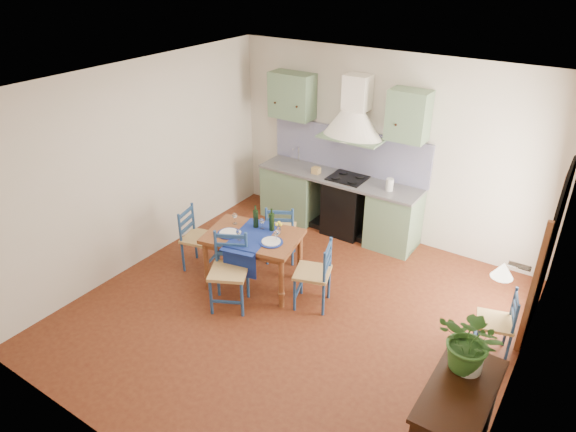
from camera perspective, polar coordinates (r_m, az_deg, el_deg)
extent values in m
plane|color=#471A0F|center=(6.50, 0.61, -10.73)|extent=(5.00, 5.00, 0.00)
cube|color=beige|center=(7.77, 10.87, 7.39)|extent=(5.00, 0.04, 2.80)
cube|color=slate|center=(8.51, 0.50, 2.73)|extent=(0.90, 0.60, 0.88)
cube|color=slate|center=(7.78, 11.66, -0.44)|extent=(0.70, 0.60, 0.88)
cube|color=black|center=(8.06, 6.46, 1.04)|extent=(0.60, 0.58, 0.88)
cube|color=slate|center=(7.93, 5.68, 4.28)|extent=(2.60, 0.64, 0.04)
cube|color=silver|center=(8.33, 0.51, 5.57)|extent=(0.45, 0.40, 0.03)
cylinder|color=silver|center=(8.41, 1.19, 6.93)|extent=(0.02, 0.02, 0.26)
cube|color=black|center=(7.86, 6.65, 4.20)|extent=(0.55, 0.48, 0.02)
cube|color=black|center=(8.35, 5.57, -1.02)|extent=(2.60, 0.50, 0.08)
cube|color=#090954|center=(8.02, 6.74, 7.29)|extent=(2.65, 0.05, 0.68)
cube|color=slate|center=(8.13, 0.46, 13.23)|extent=(0.70, 0.34, 0.70)
cube|color=slate|center=(7.31, 13.25, 10.81)|extent=(0.55, 0.34, 0.70)
cone|color=white|center=(7.62, 7.20, 10.04)|extent=(0.96, 0.96, 0.40)
cube|color=white|center=(7.57, 7.72, 13.45)|extent=(0.36, 0.30, 0.50)
cube|color=beige|center=(5.03, 25.51, -7.06)|extent=(0.04, 5.00, 2.80)
cube|color=black|center=(6.53, 26.62, -5.09)|extent=(0.03, 1.00, 1.65)
cylinder|color=black|center=(6.16, 28.23, 1.40)|extent=(0.03, 1.00, 1.00)
cube|color=brown|center=(6.06, 25.54, -7.41)|extent=(0.06, 0.06, 1.65)
cube|color=brown|center=(7.00, 27.15, -2.97)|extent=(0.06, 0.06, 1.65)
cube|color=brown|center=(6.65, 27.09, -3.04)|extent=(0.04, 0.55, 1.96)
cylinder|color=silver|center=(3.98, 24.35, -5.09)|extent=(0.15, 0.04, 0.04)
cone|color=#FFEDC6|center=(4.03, 22.79, -5.55)|extent=(0.16, 0.16, 0.12)
cube|color=beige|center=(7.27, -16.14, 5.32)|extent=(0.04, 5.00, 2.80)
cube|color=white|center=(5.23, 0.77, 14.06)|extent=(5.00, 5.00, 0.01)
cube|color=brown|center=(6.62, -3.90, -2.32)|extent=(1.33, 1.02, 0.05)
cube|color=brown|center=(6.66, -3.89, -2.80)|extent=(1.19, 0.88, 0.08)
cylinder|color=brown|center=(6.80, -9.03, -5.51)|extent=(0.07, 0.07, 0.71)
cylinder|color=brown|center=(7.28, -6.47, -2.90)|extent=(0.07, 0.07, 0.71)
cylinder|color=brown|center=(6.39, -0.75, -7.51)|extent=(0.07, 0.07, 0.71)
cylinder|color=brown|center=(6.90, 1.33, -4.58)|extent=(0.07, 0.07, 0.71)
cube|color=navy|center=(6.57, -4.10, -2.30)|extent=(0.62, 0.97, 0.01)
cube|color=navy|center=(6.40, -5.42, -5.22)|extent=(0.44, 0.11, 0.38)
cylinder|color=navy|center=(6.65, -6.61, -1.93)|extent=(0.30, 0.30, 0.01)
cylinder|color=silver|center=(6.64, -6.61, -1.86)|extent=(0.24, 0.24, 0.01)
cylinder|color=navy|center=(6.42, -1.88, -2.92)|extent=(0.30, 0.30, 0.01)
cylinder|color=silver|center=(6.41, -1.88, -2.85)|extent=(0.24, 0.24, 0.01)
cylinder|color=black|center=(6.71, -3.62, -0.08)|extent=(0.07, 0.07, 0.32)
cylinder|color=black|center=(6.63, -1.82, -0.42)|extent=(0.07, 0.07, 0.32)
cylinder|color=white|center=(6.59, -1.03, -1.56)|extent=(0.05, 0.05, 0.10)
sphere|color=yellow|center=(6.55, -1.04, -0.87)|extent=(0.10, 0.10, 0.10)
cylinder|color=navy|center=(6.41, -8.56, -8.93)|extent=(0.04, 0.04, 0.49)
cylinder|color=navy|center=(6.58, -7.88, -5.30)|extent=(0.04, 0.04, 0.96)
cylinder|color=navy|center=(6.33, -5.14, -9.23)|extent=(0.04, 0.04, 0.49)
cylinder|color=navy|center=(6.50, -4.57, -5.55)|extent=(0.04, 0.04, 0.96)
cube|color=tan|center=(6.37, -6.61, -6.17)|extent=(0.61, 0.61, 0.04)
cube|color=navy|center=(6.45, -6.31, -4.23)|extent=(0.37, 0.21, 0.05)
cube|color=navy|center=(6.39, -6.37, -3.25)|extent=(0.37, 0.21, 0.05)
cube|color=navy|center=(6.32, -6.43, -2.26)|extent=(0.37, 0.21, 0.05)
cube|color=navy|center=(6.40, -6.83, -9.47)|extent=(0.36, 0.20, 0.03)
cylinder|color=navy|center=(7.56, 0.69, -2.51)|extent=(0.04, 0.04, 0.46)
cylinder|color=navy|center=(7.14, 0.50, -2.44)|extent=(0.04, 0.04, 0.90)
cylinder|color=navy|center=(7.59, -2.03, -2.39)|extent=(0.04, 0.04, 0.46)
cylinder|color=navy|center=(7.17, -2.38, -2.31)|extent=(0.04, 0.04, 0.90)
cube|color=tan|center=(7.30, -0.81, -1.50)|extent=(0.57, 0.57, 0.04)
cube|color=navy|center=(7.08, -0.95, -1.32)|extent=(0.35, 0.21, 0.05)
cube|color=navy|center=(7.02, -0.96, -0.47)|extent=(0.35, 0.21, 0.05)
cube|color=navy|center=(6.97, -0.97, 0.40)|extent=(0.35, 0.21, 0.05)
cube|color=navy|center=(7.60, -0.67, -2.77)|extent=(0.33, 0.20, 0.03)
cylinder|color=navy|center=(7.12, -9.10, -5.04)|extent=(0.04, 0.04, 0.46)
cylinder|color=navy|center=(7.17, -11.75, -2.99)|extent=(0.04, 0.04, 0.90)
cylinder|color=navy|center=(7.38, -7.79, -3.64)|extent=(0.04, 0.04, 0.46)
cylinder|color=navy|center=(7.43, -10.36, -1.68)|extent=(0.04, 0.04, 0.90)
cube|color=tan|center=(7.20, -9.83, -2.41)|extent=(0.50, 0.50, 0.04)
cube|color=navy|center=(7.22, -11.15, -1.30)|extent=(0.11, 0.37, 0.04)
cube|color=navy|center=(7.17, -11.23, -0.46)|extent=(0.11, 0.37, 0.04)
cube|color=navy|center=(7.11, -11.32, 0.38)|extent=(0.11, 0.37, 0.04)
cube|color=navy|center=(7.27, -8.40, -4.66)|extent=(0.11, 0.36, 0.02)
cylinder|color=navy|center=(6.69, 1.51, -6.98)|extent=(0.04, 0.04, 0.46)
cylinder|color=navy|center=(6.51, 4.64, -5.83)|extent=(0.04, 0.04, 0.90)
cylinder|color=navy|center=(6.41, 0.73, -8.76)|extent=(0.04, 0.04, 0.46)
cylinder|color=navy|center=(6.22, 4.00, -7.62)|extent=(0.04, 0.04, 0.90)
cube|color=tan|center=(6.38, 2.74, -6.29)|extent=(0.53, 0.53, 0.04)
cube|color=navy|center=(6.28, 4.38, -5.58)|extent=(0.15, 0.37, 0.05)
cube|color=navy|center=(6.21, 4.42, -4.65)|extent=(0.15, 0.37, 0.05)
cube|color=navy|center=(6.15, 4.46, -3.70)|extent=(0.15, 0.37, 0.05)
cube|color=navy|center=(6.58, 1.13, -8.21)|extent=(0.14, 0.35, 0.03)
cylinder|color=navy|center=(6.37, 20.17, -11.32)|extent=(0.03, 0.03, 0.41)
cylinder|color=navy|center=(6.29, 23.41, -10.28)|extent=(0.03, 0.03, 0.81)
cylinder|color=navy|center=(6.12, 20.17, -13.17)|extent=(0.03, 0.03, 0.41)
cylinder|color=navy|center=(6.04, 23.57, -12.10)|extent=(0.03, 0.03, 0.81)
cube|color=tan|center=(6.13, 22.02, -10.83)|extent=(0.46, 0.46, 0.04)
cube|color=navy|center=(6.09, 23.72, -10.18)|extent=(0.11, 0.33, 0.04)
cube|color=navy|center=(6.03, 23.92, -9.37)|extent=(0.11, 0.33, 0.04)
cube|color=navy|center=(5.97, 24.12, -8.54)|extent=(0.11, 0.33, 0.04)
cube|color=navy|center=(6.27, 20.10, -12.54)|extent=(0.11, 0.32, 0.02)
cube|color=black|center=(4.83, 17.86, -21.43)|extent=(0.45, 1.00, 0.82)
cube|color=black|center=(4.53, 18.67, -17.87)|extent=(0.50, 1.05, 0.04)
cube|color=brown|center=(5.05, 16.02, -19.11)|extent=(0.02, 0.38, 0.63)
cube|color=black|center=(5.48, 16.78, -20.83)|extent=(0.08, 0.08, 0.08)
imported|color=#306024|center=(4.51, 19.77, -13.02)|extent=(0.59, 0.53, 0.58)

